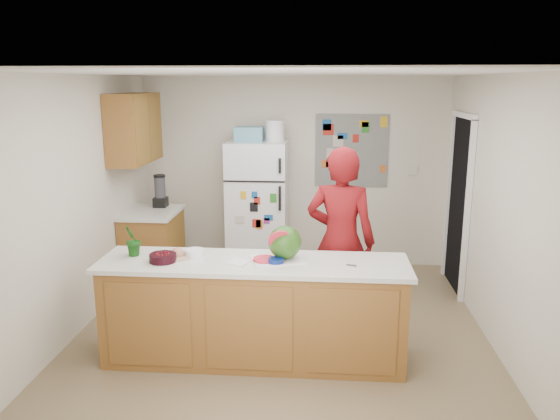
# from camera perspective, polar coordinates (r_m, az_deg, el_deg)

# --- Properties ---
(floor) EXTENTS (4.00, 4.50, 0.02)m
(floor) POSITION_cam_1_polar(r_m,az_deg,el_deg) (5.52, 0.10, -12.95)
(floor) COLOR brown
(floor) RESTS_ON ground
(wall_back) EXTENTS (4.00, 0.02, 2.50)m
(wall_back) POSITION_cam_1_polar(r_m,az_deg,el_deg) (7.30, 1.52, 3.96)
(wall_back) COLOR beige
(wall_back) RESTS_ON ground
(wall_left) EXTENTS (0.02, 4.50, 2.50)m
(wall_left) POSITION_cam_1_polar(r_m,az_deg,el_deg) (5.61, -20.80, 0.28)
(wall_left) COLOR beige
(wall_left) RESTS_ON ground
(wall_right) EXTENTS (0.02, 4.50, 2.50)m
(wall_right) POSITION_cam_1_polar(r_m,az_deg,el_deg) (5.33, 22.21, -0.50)
(wall_right) COLOR beige
(wall_right) RESTS_ON ground
(ceiling) EXTENTS (4.00, 4.50, 0.02)m
(ceiling) POSITION_cam_1_polar(r_m,az_deg,el_deg) (4.95, 0.12, 14.22)
(ceiling) COLOR white
(ceiling) RESTS_ON wall_back
(doorway) EXTENTS (0.03, 0.85, 2.04)m
(doorway) POSITION_cam_1_polar(r_m,az_deg,el_deg) (6.73, 18.23, 0.51)
(doorway) COLOR black
(doorway) RESTS_ON ground
(peninsula_base) EXTENTS (2.60, 0.62, 0.88)m
(peninsula_base) POSITION_cam_1_polar(r_m,az_deg,el_deg) (4.90, -2.74, -10.69)
(peninsula_base) COLOR brown
(peninsula_base) RESTS_ON floor
(peninsula_top) EXTENTS (2.68, 0.70, 0.04)m
(peninsula_top) POSITION_cam_1_polar(r_m,az_deg,el_deg) (4.73, -2.80, -5.59)
(peninsula_top) COLOR silver
(peninsula_top) RESTS_ON peninsula_base
(side_counter_base) EXTENTS (0.60, 0.80, 0.86)m
(side_counter_base) POSITION_cam_1_polar(r_m,az_deg,el_deg) (6.92, -13.11, -3.89)
(side_counter_base) COLOR brown
(side_counter_base) RESTS_ON floor
(side_counter_top) EXTENTS (0.64, 0.84, 0.04)m
(side_counter_top) POSITION_cam_1_polar(r_m,az_deg,el_deg) (6.80, -13.31, -0.27)
(side_counter_top) COLOR silver
(side_counter_top) RESTS_ON side_counter_base
(upper_cabinets) EXTENTS (0.35, 1.00, 0.80)m
(upper_cabinets) POSITION_cam_1_polar(r_m,az_deg,el_deg) (6.64, -14.99, 8.25)
(upper_cabinets) COLOR brown
(upper_cabinets) RESTS_ON wall_left
(refrigerator) EXTENTS (0.75, 0.70, 1.70)m
(refrigerator) POSITION_cam_1_polar(r_m,az_deg,el_deg) (7.05, -2.33, 0.30)
(refrigerator) COLOR silver
(refrigerator) RESTS_ON floor
(fridge_top_bin) EXTENTS (0.35, 0.28, 0.18)m
(fridge_top_bin) POSITION_cam_1_polar(r_m,az_deg,el_deg) (6.91, -3.24, 7.93)
(fridge_top_bin) COLOR #5999B2
(fridge_top_bin) RESTS_ON refrigerator
(photo_collage) EXTENTS (0.95, 0.01, 0.95)m
(photo_collage) POSITION_cam_1_polar(r_m,az_deg,el_deg) (7.24, 7.49, 6.17)
(photo_collage) COLOR slate
(photo_collage) RESTS_ON wall_back
(person) EXTENTS (0.75, 0.57, 1.85)m
(person) POSITION_cam_1_polar(r_m,az_deg,el_deg) (5.31, 6.34, -3.26)
(person) COLOR maroon
(person) RESTS_ON floor
(blender_appliance) EXTENTS (0.14, 0.14, 0.38)m
(blender_appliance) POSITION_cam_1_polar(r_m,az_deg,el_deg) (6.96, -12.42, 1.86)
(blender_appliance) COLOR black
(blender_appliance) RESTS_ON side_counter_top
(cutting_board) EXTENTS (0.53, 0.46, 0.01)m
(cutting_board) POSITION_cam_1_polar(r_m,az_deg,el_deg) (4.74, -0.25, -5.18)
(cutting_board) COLOR white
(cutting_board) RESTS_ON peninsula_top
(watermelon) EXTENTS (0.29, 0.29, 0.29)m
(watermelon) POSITION_cam_1_polar(r_m,az_deg,el_deg) (4.71, 0.50, -3.39)
(watermelon) COLOR #1C500F
(watermelon) RESTS_ON cutting_board
(watermelon_slice) EXTENTS (0.19, 0.19, 0.02)m
(watermelon_slice) POSITION_cam_1_polar(r_m,az_deg,el_deg) (4.70, -1.66, -5.14)
(watermelon_slice) COLOR red
(watermelon_slice) RESTS_ON cutting_board
(cherry_bowl) EXTENTS (0.29, 0.29, 0.07)m
(cherry_bowl) POSITION_cam_1_polar(r_m,az_deg,el_deg) (4.80, -12.14, -4.90)
(cherry_bowl) COLOR black
(cherry_bowl) RESTS_ON peninsula_top
(white_bowl) EXTENTS (0.18, 0.18, 0.06)m
(white_bowl) POSITION_cam_1_polar(r_m,az_deg,el_deg) (4.90, -8.93, -4.43)
(white_bowl) COLOR silver
(white_bowl) RESTS_ON peninsula_top
(cobalt_bowl) EXTENTS (0.14, 0.14, 0.05)m
(cobalt_bowl) POSITION_cam_1_polar(r_m,az_deg,el_deg) (4.64, -0.42, -5.36)
(cobalt_bowl) COLOR navy
(cobalt_bowl) RESTS_ON peninsula_top
(plate) EXTENTS (0.37, 0.37, 0.02)m
(plate) POSITION_cam_1_polar(r_m,az_deg,el_deg) (4.90, -10.70, -4.78)
(plate) COLOR #BEB68F
(plate) RESTS_ON peninsula_top
(paper_towel) EXTENTS (0.21, 0.20, 0.02)m
(paper_towel) POSITION_cam_1_polar(r_m,az_deg,el_deg) (4.67, -4.39, -5.48)
(paper_towel) COLOR silver
(paper_towel) RESTS_ON peninsula_top
(keys) EXTENTS (0.09, 0.05, 0.01)m
(keys) POSITION_cam_1_polar(r_m,az_deg,el_deg) (4.62, 7.44, -5.79)
(keys) COLOR gray
(keys) RESTS_ON peninsula_top
(potted_plant) EXTENTS (0.14, 0.17, 0.30)m
(potted_plant) POSITION_cam_1_polar(r_m,az_deg,el_deg) (4.98, -15.17, -3.05)
(potted_plant) COLOR #0F3E0C
(potted_plant) RESTS_ON peninsula_top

